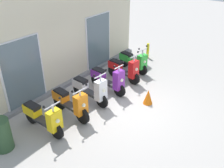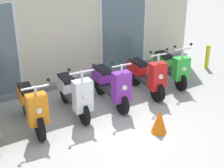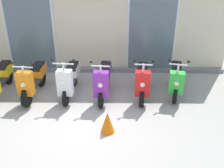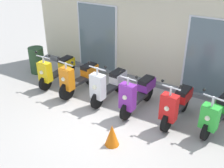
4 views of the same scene
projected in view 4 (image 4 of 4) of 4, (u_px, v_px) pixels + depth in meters
The scene contains 10 objects.
ground_plane at pixel (100, 127), 6.54m from camera, with size 40.00×40.00×0.00m, color #A8A39E.
storefront_facade at pixel (152, 27), 7.94m from camera, with size 8.46×0.50×3.69m.
scooter_yellow at pixel (57, 70), 8.40m from camera, with size 0.60×1.58×1.19m.
scooter_orange at pixel (79, 77), 7.86m from camera, with size 0.59×1.64×1.23m.
scooter_white at pixel (108, 84), 7.44m from camera, with size 0.59×1.60×1.30m.
scooter_purple at pixel (137, 93), 6.99m from camera, with size 0.53×1.60×1.27m.
scooter_red at pixel (176, 104), 6.55m from camera, with size 0.51×1.53×1.29m.
scooter_green at pixel (217, 113), 6.27m from camera, with size 0.63×1.51×1.22m.
traffic_cone at pixel (112, 135), 5.85m from camera, with size 0.32×0.32×0.52m, color orange.
trash_bin at pixel (37, 60), 9.12m from camera, with size 0.50×0.50×0.89m, color #2D4C2D.
Camera 4 is at (2.96, -4.41, 3.97)m, focal length 42.99 mm.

